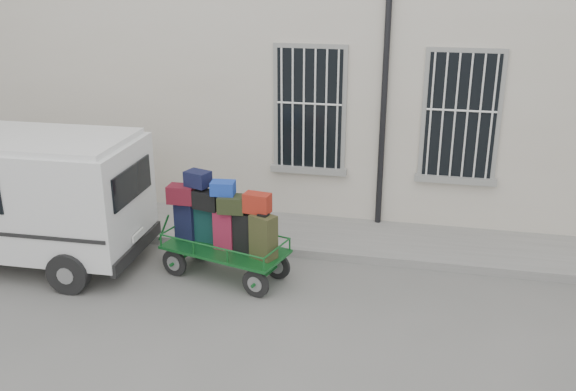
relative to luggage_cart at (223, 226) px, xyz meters
The scene contains 5 objects.
ground 1.63m from the luggage_cart, 18.61° to the right, with size 80.00×80.00×0.00m, color #63635E.
building 5.64m from the luggage_cart, 75.57° to the left, with size 24.00×5.15×6.00m.
sidewalk 2.33m from the luggage_cart, 53.56° to the left, with size 24.00×1.70×0.15m, color gray.
luggage_cart is the anchor object (origin of this frame).
van 3.61m from the luggage_cart, behind, with size 4.44×2.08×2.21m.
Camera 1 is at (1.71, -8.45, 4.80)m, focal length 40.00 mm.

